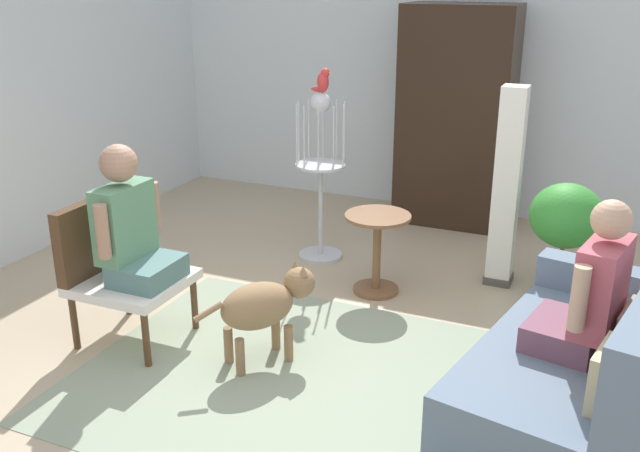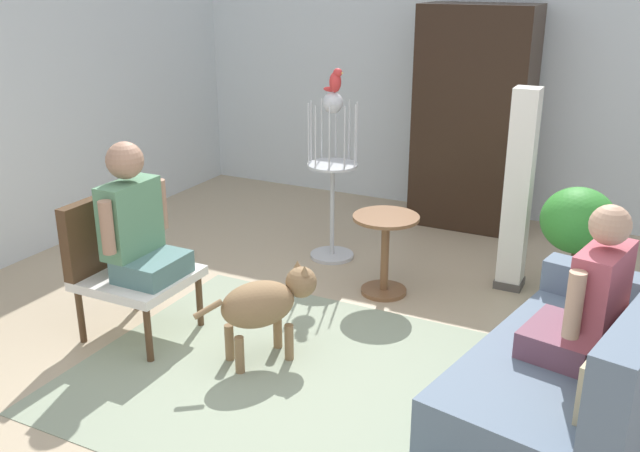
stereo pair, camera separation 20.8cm
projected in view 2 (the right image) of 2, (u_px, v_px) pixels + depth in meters
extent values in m
plane|color=tan|center=(315.00, 377.00, 4.15)|extent=(8.15, 8.15, 0.00)
cube|color=silver|center=(483.00, 75.00, 6.60)|extent=(6.54, 0.12, 2.65)
cube|color=gray|center=(315.00, 383.00, 4.08)|extent=(2.76, 2.07, 0.01)
cube|color=slate|center=(571.00, 393.00, 3.62)|extent=(1.22, 1.81, 0.42)
cube|color=slate|center=(623.00, 290.00, 4.07)|extent=(0.92, 0.36, 0.19)
cube|color=#C6B284|center=(600.00, 384.00, 3.06)|extent=(0.16, 0.33, 0.28)
cube|color=tan|center=(631.00, 342.00, 3.40)|extent=(0.16, 0.34, 0.28)
cylinder|color=#4C331E|center=(199.00, 300.00, 4.69)|extent=(0.04, 0.04, 0.37)
cylinder|color=#4C331E|center=(148.00, 334.00, 4.26)|extent=(0.04, 0.04, 0.37)
cylinder|color=#4C331E|center=(135.00, 285.00, 4.92)|extent=(0.04, 0.04, 0.37)
cylinder|color=#4C331E|center=(81.00, 316.00, 4.49)|extent=(0.04, 0.04, 0.37)
cube|color=white|center=(139.00, 278.00, 4.52)|extent=(0.64, 0.62, 0.06)
cube|color=#4C331E|center=(101.00, 232.00, 4.54)|extent=(0.08, 0.62, 0.48)
cube|color=#6F4456|center=(563.00, 340.00, 3.57)|extent=(0.43, 0.48, 0.14)
cube|color=#B24C59|center=(600.00, 293.00, 3.38)|extent=(0.26, 0.44, 0.46)
sphere|color=tan|center=(610.00, 225.00, 3.27)|extent=(0.19, 0.19, 0.19)
cylinder|color=tan|center=(574.00, 305.00, 3.22)|extent=(0.08, 0.08, 0.32)
cylinder|color=tan|center=(609.00, 271.00, 3.58)|extent=(0.08, 0.08, 0.32)
cube|color=slate|center=(152.00, 267.00, 4.43)|extent=(0.35, 0.41, 0.14)
cube|color=#598C66|center=(130.00, 218.00, 4.39)|extent=(0.18, 0.41, 0.47)
sphere|color=#A57A60|center=(125.00, 160.00, 4.26)|extent=(0.23, 0.23, 0.23)
cylinder|color=#A57A60|center=(161.00, 204.00, 4.57)|extent=(0.08, 0.08, 0.33)
cylinder|color=#A57A60|center=(107.00, 228.00, 4.16)|extent=(0.08, 0.08, 0.33)
cylinder|color=brown|center=(386.00, 217.00, 5.04)|extent=(0.48, 0.48, 0.02)
cylinder|color=brown|center=(385.00, 256.00, 5.14)|extent=(0.06, 0.06, 0.58)
cylinder|color=brown|center=(384.00, 291.00, 5.23)|extent=(0.34, 0.34, 0.03)
ellipsoid|color=olive|center=(258.00, 304.00, 4.21)|extent=(0.49, 0.54, 0.28)
sphere|color=olive|center=(301.00, 282.00, 4.31)|extent=(0.19, 0.19, 0.19)
cone|color=olive|center=(298.00, 265.00, 4.31)|extent=(0.06, 0.06, 0.06)
cone|color=olive|center=(305.00, 270.00, 4.23)|extent=(0.06, 0.06, 0.06)
cylinder|color=olive|center=(208.00, 309.00, 4.06)|extent=(0.13, 0.17, 0.10)
cylinder|color=olive|center=(278.00, 331.00, 4.44)|extent=(0.06, 0.06, 0.24)
cylinder|color=olive|center=(289.00, 342.00, 4.30)|extent=(0.06, 0.06, 0.24)
cylinder|color=olive|center=(229.00, 343.00, 4.30)|extent=(0.06, 0.06, 0.24)
cylinder|color=olive|center=(240.00, 355.00, 4.16)|extent=(0.06, 0.06, 0.24)
cylinder|color=silver|center=(332.00, 255.00, 5.88)|extent=(0.36, 0.36, 0.03)
cylinder|color=silver|center=(332.00, 213.00, 5.75)|extent=(0.04, 0.04, 0.78)
cylinder|color=silver|center=(332.00, 165.00, 5.62)|extent=(0.40, 0.40, 0.02)
cylinder|color=silver|center=(355.00, 136.00, 5.45)|extent=(0.01, 0.01, 0.49)
cylinder|color=silver|center=(357.00, 133.00, 5.56)|extent=(0.01, 0.01, 0.49)
cylinder|color=silver|center=(349.00, 130.00, 5.66)|extent=(0.01, 0.01, 0.49)
cylinder|color=silver|center=(336.00, 129.00, 5.71)|extent=(0.01, 0.01, 0.49)
cylinder|color=silver|center=(321.00, 129.00, 5.69)|extent=(0.01, 0.01, 0.49)
cylinder|color=silver|center=(311.00, 131.00, 5.61)|extent=(0.01, 0.01, 0.49)
cylinder|color=silver|center=(308.00, 135.00, 5.50)|extent=(0.01, 0.01, 0.49)
cylinder|color=silver|center=(315.00, 138.00, 5.40)|extent=(0.01, 0.01, 0.49)
cylinder|color=silver|center=(329.00, 139.00, 5.35)|extent=(0.01, 0.01, 0.49)
cylinder|color=silver|center=(345.00, 139.00, 5.37)|extent=(0.01, 0.01, 0.49)
sphere|color=silver|center=(333.00, 103.00, 5.45)|extent=(0.16, 0.16, 0.16)
ellipsoid|color=red|center=(335.00, 82.00, 5.39)|extent=(0.09, 0.10, 0.16)
sphere|color=red|center=(338.00, 73.00, 5.35)|extent=(0.07, 0.07, 0.07)
cone|color=#D8BF4C|center=(342.00, 73.00, 5.34)|extent=(0.03, 0.02, 0.02)
ellipsoid|color=red|center=(330.00, 89.00, 5.42)|extent=(0.12, 0.03, 0.04)
cylinder|color=#4C5156|center=(569.00, 289.00, 5.02)|extent=(0.26, 0.26, 0.23)
cylinder|color=brown|center=(573.00, 261.00, 4.95)|extent=(0.03, 0.03, 0.20)
ellipsoid|color=#348E30|center=(578.00, 220.00, 4.84)|extent=(0.51, 0.51, 0.46)
cube|color=#4C4742|center=(509.00, 282.00, 5.33)|extent=(0.20, 0.20, 0.06)
cube|color=white|center=(519.00, 188.00, 5.08)|extent=(0.18, 0.18, 1.43)
cube|color=black|center=(473.00, 119.00, 6.35)|extent=(0.99, 0.56, 1.98)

